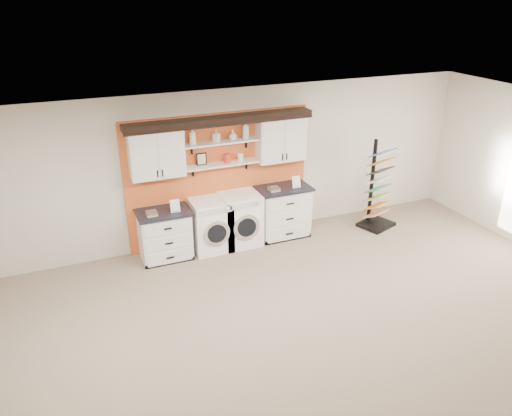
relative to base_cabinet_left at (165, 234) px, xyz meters
name	(u,v)px	position (x,y,z in m)	size (l,w,h in m)	color
floor	(325,375)	(1.13, -3.64, -0.45)	(10.00, 10.00, 0.00)	#8C755E
ceiling	(341,159)	(1.13, -3.64, 2.35)	(10.00, 10.00, 0.00)	white
wall_back	(218,168)	(1.13, 0.36, 0.95)	(10.00, 10.00, 0.00)	beige
accent_panel	(219,179)	(1.13, 0.32, 0.75)	(3.40, 0.07, 2.40)	#CF5723
upper_cabinet_left	(156,153)	(0.00, 0.15, 1.43)	(0.90, 0.35, 0.84)	silver
upper_cabinet_right	(281,138)	(2.26, 0.15, 1.43)	(0.90, 0.35, 0.84)	silver
shelf_lower	(222,164)	(1.13, 0.16, 1.08)	(1.32, 0.28, 0.03)	silver
shelf_upper	(221,142)	(1.13, 0.16, 1.48)	(1.32, 0.28, 0.03)	silver
crown_molding	(220,119)	(1.13, 0.17, 1.88)	(3.30, 0.41, 0.13)	black
picture_frame	(201,159)	(0.78, 0.21, 1.21)	(0.18, 0.02, 0.22)	black
canister_red	(227,158)	(1.23, 0.16, 1.18)	(0.11, 0.11, 0.16)	red
canister_cream	(240,157)	(1.48, 0.16, 1.17)	(0.10, 0.10, 0.14)	silver
base_cabinet_left	(165,234)	(0.00, 0.00, 0.00)	(0.91, 0.66, 0.89)	silver
base_cabinet_right	(283,211)	(2.26, 0.00, 0.05)	(1.01, 0.66, 0.98)	silver
washer	(211,225)	(0.84, 0.00, 0.03)	(0.68, 0.71, 0.95)	white
dryer	(240,219)	(1.39, 0.00, 0.04)	(0.70, 0.71, 0.98)	white
sample_rack	(377,200)	(4.14, -0.34, 0.10)	(0.78, 0.71, 1.75)	black
soap_bottle_a	(193,136)	(0.63, 0.16, 1.65)	(0.11, 0.11, 0.30)	silver
soap_bottle_b	(216,136)	(1.05, 0.16, 1.61)	(0.10, 0.10, 0.22)	silver
soap_bottle_c	(233,135)	(1.34, 0.16, 1.59)	(0.14, 0.14, 0.18)	silver
soap_bottle_d	(246,130)	(1.59, 0.16, 1.66)	(0.12, 0.12, 0.32)	silver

